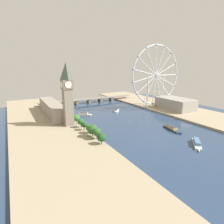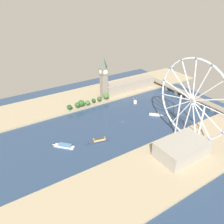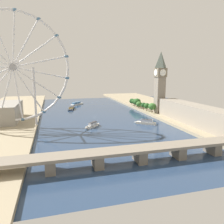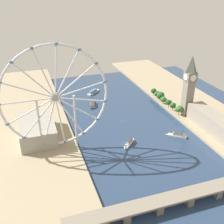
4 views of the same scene
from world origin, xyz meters
name	(u,v)px [view 3 (image 3 of 4)]	position (x,y,z in m)	size (l,w,h in m)	color
ground_plane	(95,116)	(0.00, 0.00, 0.00)	(404.62, 404.62, 0.00)	navy
riverbank_left	(171,111)	(-117.31, 0.00, 1.50)	(90.00, 520.00, 3.00)	tan
riverbank_right	(1,120)	(117.31, 0.00, 1.50)	(90.00, 520.00, 3.00)	tan
clock_tower	(160,82)	(-88.33, 16.63, 46.25)	(14.48, 14.48, 83.36)	gray
parliament_block	(194,114)	(-95.67, 83.96, 13.49)	(22.00, 118.66, 20.99)	gray
tree_row_embankment	(140,103)	(-77.26, -24.71, 11.01)	(12.54, 86.51, 14.03)	#513823
ferris_wheel	(13,68)	(91.95, 45.57, 63.78)	(113.37, 3.20, 117.55)	silver
riverside_hall	(1,112)	(113.55, 13.39, 13.13)	(40.34, 67.29, 20.27)	gray
river_bridge	(140,151)	(0.00, 159.96, 7.30)	(216.62, 14.38, 9.95)	gray
tour_boat_0	(77,104)	(12.50, -107.90, 2.23)	(27.06, 25.93, 5.34)	white
tour_boat_1	(92,125)	(14.08, 59.62, 2.17)	(19.67, 19.79, 5.49)	white
tour_boat_2	(71,108)	(26.30, -61.02, 1.99)	(13.53, 35.77, 5.02)	#2D384C
tour_boat_3	(146,122)	(-48.06, 62.85, 2.33)	(23.31, 18.54, 5.77)	beige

